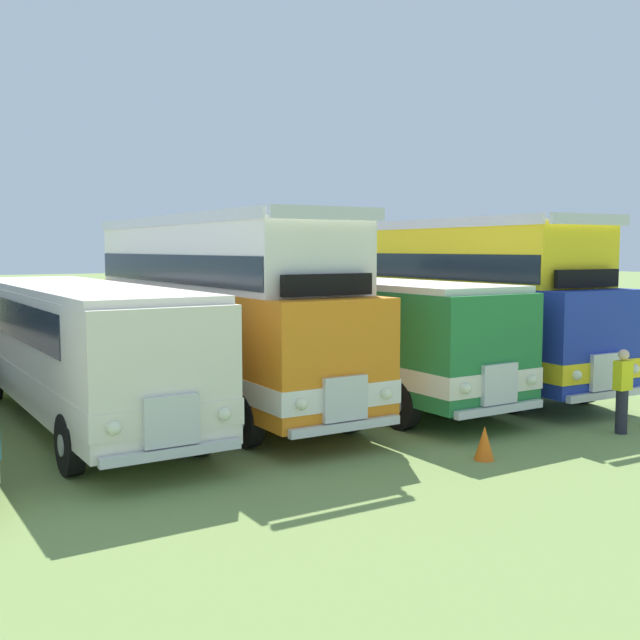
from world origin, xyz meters
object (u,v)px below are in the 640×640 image
Objects in this scene: bus_third_in_row at (216,307)px; bus_fourth_in_row at (342,326)px; bus_second_in_row at (77,342)px; cone_mid_row at (484,443)px; bus_fifth_in_row at (441,298)px; marshal_person at (622,390)px.

bus_fourth_in_row is at bearing -6.01° from bus_third_in_row.
bus_second_in_row reaches higher than cone_mid_row.
bus_second_in_row is 0.97× the size of bus_fifth_in_row.
bus_third_in_row is 3.41m from bus_fourth_in_row.
cone_mid_row is at bearing -179.27° from marshal_person.
bus_second_in_row is 0.99× the size of bus_fourth_in_row.
bus_second_in_row is at bearing 179.69° from bus_fifth_in_row.
bus_third_in_row and bus_fifth_in_row have the same top height.
bus_fifth_in_row is at bearing 56.11° from cone_mid_row.
bus_third_in_row reaches higher than bus_fourth_in_row.
marshal_person is (5.94, -6.92, -1.47)m from bus_third_in_row.
bus_third_in_row is 9.24m from marshal_person.
bus_fifth_in_row reaches higher than cone_mid_row.
bus_fourth_in_row is at bearing -1.10° from bus_second_in_row.
bus_fourth_in_row is at bearing 80.11° from cone_mid_row.
bus_second_in_row is at bearing 129.28° from cone_mid_row.
bus_second_in_row is 0.99× the size of bus_third_in_row.
bus_fifth_in_row reaches higher than bus_fourth_in_row.
bus_fourth_in_row is 18.35× the size of cone_mid_row.
bus_fourth_in_row is 0.99× the size of bus_fifth_in_row.
bus_second_in_row is at bearing 144.17° from marshal_person.
bus_third_in_row is 6.47× the size of marshal_person.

